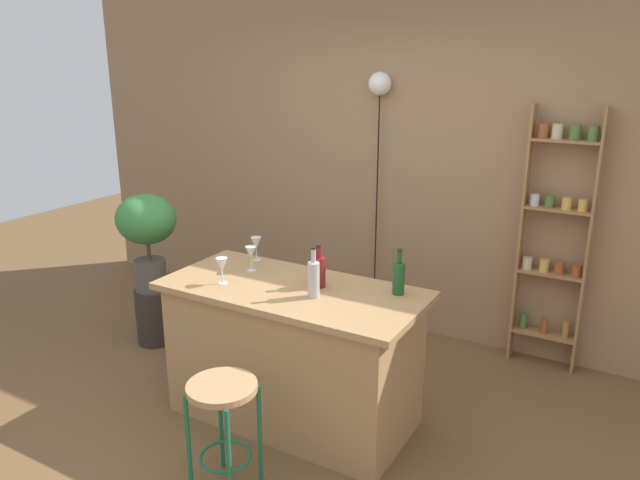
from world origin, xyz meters
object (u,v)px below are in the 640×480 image
at_px(potted_plant, 147,228).
at_px(plant_stool, 154,316).
at_px(wine_glass_center, 251,253).
at_px(wine_glass_right, 256,244).
at_px(wine_glass_left, 222,265).
at_px(pendant_globe_light, 380,90).
at_px(spice_shelf, 555,234).
at_px(bottle_wine_red, 399,277).
at_px(bottle_vinegar, 319,271).
at_px(bottle_spirits_clear, 314,278).
at_px(bar_stool, 223,411).

bearing_deg(potted_plant, plant_stool, 180.00).
bearing_deg(wine_glass_center, wine_glass_right, 116.63).
xyz_separation_m(wine_glass_left, pendant_globe_light, (0.24, 1.70, 0.96)).
relative_size(potted_plant, wine_glass_center, 4.68).
height_order(spice_shelf, bottle_wine_red, spice_shelf).
distance_m(bottle_vinegar, wine_glass_center, 0.52).
relative_size(spice_shelf, wine_glass_center, 11.60).
relative_size(bottle_wine_red, bottle_vinegar, 1.04).
relative_size(spice_shelf, bottle_wine_red, 6.94).
relative_size(bottle_wine_red, wine_glass_center, 1.67).
bearing_deg(bottle_vinegar, bottle_wine_red, 15.87).
height_order(bottle_spirits_clear, pendant_globe_light, pendant_globe_light).
distance_m(bottle_wine_red, wine_glass_left, 1.06).
height_order(bar_stool, wine_glass_left, wine_glass_left).
height_order(potted_plant, wine_glass_left, potted_plant).
bearing_deg(wine_glass_center, potted_plant, 169.06).
bearing_deg(potted_plant, wine_glass_left, -23.69).
relative_size(spice_shelf, pendant_globe_light, 0.91).
distance_m(plant_stool, pendant_globe_light, 2.52).
bearing_deg(bottle_spirits_clear, spice_shelf, 56.50).
distance_m(spice_shelf, bottle_spirits_clear, 1.89).
bearing_deg(spice_shelf, bottle_vinegar, -127.71).
height_order(bottle_spirits_clear, bottle_wine_red, bottle_spirits_clear).
relative_size(bar_stool, plant_stool, 1.40).
bearing_deg(spice_shelf, bottle_wine_red, -116.37).
bearing_deg(bottle_wine_red, bottle_spirits_clear, -144.73).
bearing_deg(wine_glass_right, spice_shelf, 35.41).
xyz_separation_m(bar_stool, spice_shelf, (1.18, 2.27, 0.53)).
bearing_deg(wine_glass_left, wine_glass_center, 86.29).
bearing_deg(bottle_vinegar, pendant_globe_light, 101.39).
bearing_deg(bottle_wine_red, bottle_vinegar, -164.13).
bearing_deg(bottle_vinegar, plant_stool, 171.56).
bearing_deg(potted_plant, wine_glass_right, -2.03).
height_order(bottle_spirits_clear, wine_glass_center, bottle_spirits_clear).
distance_m(plant_stool, wine_glass_right, 1.31).
relative_size(potted_plant, bottle_spirits_clear, 2.55).
xyz_separation_m(plant_stool, wine_glass_right, (1.05, -0.04, 0.78)).
bearing_deg(pendant_globe_light, bar_stool, -84.65).
distance_m(bottle_spirits_clear, pendant_globe_light, 1.90).
relative_size(plant_stool, wine_glass_left, 2.73).
distance_m(bar_stool, spice_shelf, 2.61).
height_order(wine_glass_center, wine_glass_right, same).
distance_m(plant_stool, wine_glass_center, 1.40).
distance_m(bar_stool, wine_glass_right, 1.29).
bearing_deg(wine_glass_left, bottle_wine_red, 20.90).
distance_m(spice_shelf, bottle_wine_red, 1.44).
bearing_deg(pendant_globe_light, plant_stool, -138.70).
relative_size(bottle_vinegar, wine_glass_center, 1.61).
bearing_deg(pendant_globe_light, wine_glass_right, -104.29).
height_order(plant_stool, bottle_vinegar, bottle_vinegar).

